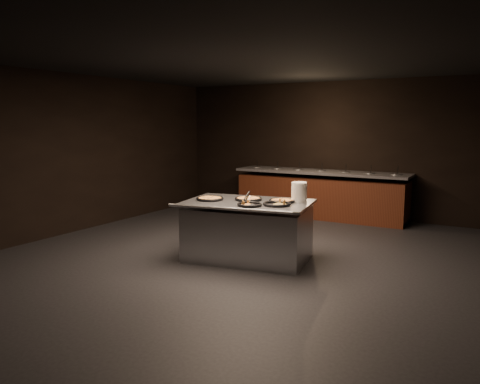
{
  "coord_description": "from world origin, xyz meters",
  "views": [
    {
      "loc": [
        3.42,
        -5.87,
        2.0
      ],
      "look_at": [
        -0.11,
        0.3,
        0.96
      ],
      "focal_mm": 35.0,
      "sensor_mm": 36.0,
      "label": 1
    }
  ],
  "objects_px": {
    "serving_counter": "(248,231)",
    "plate_stack": "(299,192)",
    "pan_veggie_whole": "(210,199)",
    "pan_cheese_whole": "(248,199)"
  },
  "relations": [
    {
      "from": "serving_counter",
      "to": "plate_stack",
      "type": "bearing_deg",
      "value": 17.28
    },
    {
      "from": "serving_counter",
      "to": "pan_veggie_whole",
      "type": "bearing_deg",
      "value": -173.65
    },
    {
      "from": "pan_veggie_whole",
      "to": "serving_counter",
      "type": "bearing_deg",
      "value": 15.99
    },
    {
      "from": "serving_counter",
      "to": "pan_cheese_whole",
      "type": "distance_m",
      "value": 0.49
    },
    {
      "from": "serving_counter",
      "to": "pan_veggie_whole",
      "type": "xyz_separation_m",
      "value": [
        -0.56,
        -0.16,
        0.47
      ]
    },
    {
      "from": "serving_counter",
      "to": "pan_cheese_whole",
      "type": "xyz_separation_m",
      "value": [
        -0.05,
        0.11,
        0.47
      ]
    },
    {
      "from": "plate_stack",
      "to": "pan_veggie_whole",
      "type": "bearing_deg",
      "value": -157.87
    },
    {
      "from": "pan_cheese_whole",
      "to": "pan_veggie_whole",
      "type": "bearing_deg",
      "value": -151.92
    },
    {
      "from": "plate_stack",
      "to": "serving_counter",
      "type": "bearing_deg",
      "value": -153.08
    },
    {
      "from": "plate_stack",
      "to": "pan_veggie_whole",
      "type": "distance_m",
      "value": 1.33
    }
  ]
}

